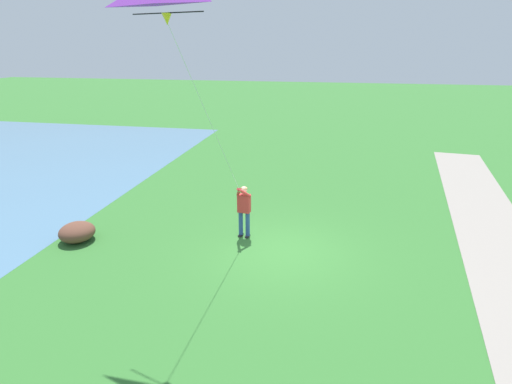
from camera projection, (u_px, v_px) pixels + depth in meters
The scene contains 3 objects.
ground_plane at pixel (281, 251), 12.77m from camera, with size 120.00×120.00×0.00m, color #33702D.
person_kite_flyer at pixel (244, 207), 13.41m from camera, with size 0.52×0.62×1.83m.
lakeside_shrub at pixel (77, 232), 13.37m from camera, with size 1.10×1.16×0.60m, color brown.
Camera 1 is at (-1.48, 11.35, 6.00)m, focal length 29.32 mm.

